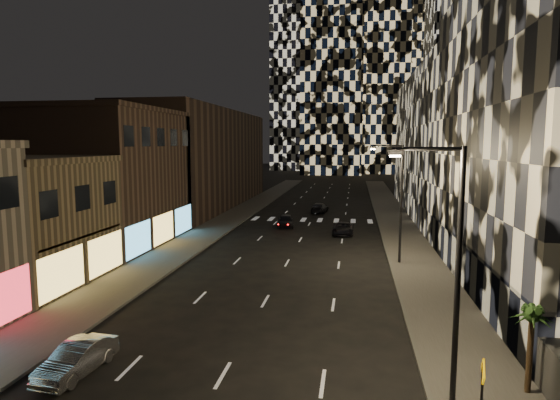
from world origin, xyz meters
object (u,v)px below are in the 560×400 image
(car_dark_midlane, at_px, (286,221))
(ped_sign, at_px, (482,385))
(streetlight_near, at_px, (451,259))
(streetlight_far, at_px, (398,195))
(palm_tree, at_px, (532,321))
(car_dark_oncoming, at_px, (320,208))
(car_silver_parked, at_px, (77,359))
(car_dark_rightlane, at_px, (343,229))

(car_dark_midlane, bearing_deg, ped_sign, -80.46)
(streetlight_near, relative_size, ped_sign, 3.47)
(streetlight_near, distance_m, streetlight_far, 20.00)
(palm_tree, bearing_deg, car_dark_midlane, 112.61)
(streetlight_far, distance_m, ped_sign, 22.14)
(streetlight_near, bearing_deg, palm_tree, 22.35)
(car_dark_midlane, distance_m, car_dark_oncoming, 11.98)
(car_dark_oncoming, xyz_separation_m, ped_sign, (8.55, -48.14, 1.26))
(car_dark_oncoming, bearing_deg, palm_tree, 110.94)
(streetlight_near, xyz_separation_m, streetlight_far, (0.00, 20.00, 0.00))
(car_dark_oncoming, relative_size, palm_tree, 1.35)
(car_dark_midlane, distance_m, palm_tree, 36.20)
(streetlight_far, height_order, car_silver_parked, streetlight_far)
(palm_tree, bearing_deg, streetlight_far, 99.54)
(car_silver_parked, relative_size, car_dark_oncoming, 0.87)
(streetlight_far, height_order, car_dark_oncoming, streetlight_far)
(streetlight_near, distance_m, car_dark_midlane, 36.58)
(streetlight_near, relative_size, car_dark_midlane, 2.21)
(streetlight_far, height_order, palm_tree, streetlight_far)
(car_silver_parked, xyz_separation_m, palm_tree, (17.32, 1.11, 2.23))
(streetlight_near, height_order, car_silver_parked, streetlight_near)
(car_silver_parked, height_order, car_dark_oncoming, car_dark_oncoming)
(car_dark_midlane, relative_size, palm_tree, 1.24)
(car_dark_rightlane, xyz_separation_m, palm_tree, (7.50, -30.00, 2.26))
(car_dark_oncoming, height_order, car_dark_rightlane, car_dark_oncoming)
(car_dark_oncoming, bearing_deg, car_dark_rightlane, 110.34)
(streetlight_far, height_order, ped_sign, streetlight_far)
(car_silver_parked, height_order, ped_sign, ped_sign)
(streetlight_far, distance_m, car_dark_midlane, 18.76)
(car_dark_midlane, relative_size, car_dark_rightlane, 0.93)
(streetlight_far, relative_size, car_dark_rightlane, 2.06)
(car_dark_oncoming, bearing_deg, car_dark_midlane, 83.23)
(car_dark_oncoming, bearing_deg, ped_sign, 107.27)
(car_silver_parked, xyz_separation_m, car_dark_midlane, (3.42, 34.47, 0.06))
(ped_sign, bearing_deg, streetlight_near, 120.02)
(streetlight_near, height_order, palm_tree, streetlight_near)
(car_dark_rightlane, relative_size, palm_tree, 1.32)
(ped_sign, bearing_deg, car_dark_midlane, 116.95)
(streetlight_far, bearing_deg, car_dark_oncoming, 106.64)
(streetlight_far, relative_size, car_dark_midlane, 2.21)
(palm_tree, bearing_deg, streetlight_near, -157.65)
(streetlight_near, bearing_deg, streetlight_far, 90.00)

